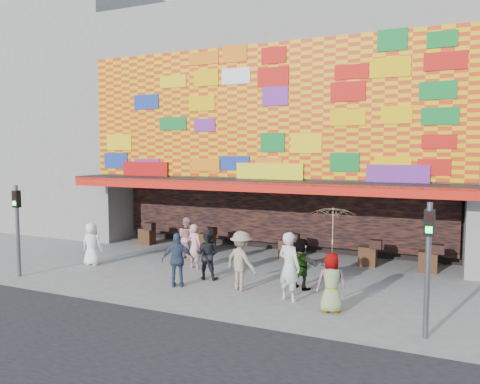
{
  "coord_description": "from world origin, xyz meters",
  "views": [
    {
      "loc": [
        6.56,
        -12.25,
        4.1
      ],
      "look_at": [
        0.16,
        2.0,
        2.72
      ],
      "focal_mm": 35.0,
      "sensor_mm": 36.0,
      "label": 1
    }
  ],
  "objects_px": {
    "signal_left": "(17,220)",
    "ped_c": "(207,254)",
    "ped_e": "(178,260)",
    "ped_f": "(301,264)",
    "ped_b": "(195,246)",
    "parasol": "(332,227)",
    "ped_g": "(331,282)",
    "ped_a": "(92,244)",
    "ped_h": "(289,266)",
    "signal_right": "(428,255)",
    "ped_d": "(241,261)",
    "ped_i": "(187,238)"
  },
  "relations": [
    {
      "from": "signal_right",
      "to": "ped_f",
      "type": "bearing_deg",
      "value": 145.53
    },
    {
      "from": "signal_right",
      "to": "ped_d",
      "type": "distance_m",
      "value": 5.48
    },
    {
      "from": "ped_d",
      "to": "ped_f",
      "type": "bearing_deg",
      "value": -129.69
    },
    {
      "from": "ped_e",
      "to": "ped_i",
      "type": "distance_m",
      "value": 3.74
    },
    {
      "from": "signal_right",
      "to": "ped_e",
      "type": "xyz_separation_m",
      "value": [
        -7.03,
        1.13,
        -1.04
      ]
    },
    {
      "from": "ped_d",
      "to": "ped_f",
      "type": "xyz_separation_m",
      "value": [
        1.58,
        0.84,
        -0.11
      ]
    },
    {
      "from": "ped_d",
      "to": "ped_g",
      "type": "height_order",
      "value": "ped_d"
    },
    {
      "from": "ped_d",
      "to": "ped_g",
      "type": "relative_size",
      "value": 1.14
    },
    {
      "from": "ped_b",
      "to": "ped_d",
      "type": "xyz_separation_m",
      "value": [
        2.51,
        -1.65,
        0.09
      ]
    },
    {
      "from": "signal_left",
      "to": "ped_c",
      "type": "distance_m",
      "value": 6.28
    },
    {
      "from": "signal_right",
      "to": "ped_i",
      "type": "distance_m",
      "value": 9.83
    },
    {
      "from": "ped_c",
      "to": "ped_f",
      "type": "height_order",
      "value": "ped_c"
    },
    {
      "from": "ped_g",
      "to": "ped_h",
      "type": "xyz_separation_m",
      "value": [
        -1.27,
        0.44,
        0.19
      ]
    },
    {
      "from": "ped_g",
      "to": "signal_left",
      "type": "bearing_deg",
      "value": -15.71
    },
    {
      "from": "ped_b",
      "to": "signal_left",
      "type": "bearing_deg",
      "value": 47.84
    },
    {
      "from": "ped_b",
      "to": "ped_g",
      "type": "height_order",
      "value": "ped_b"
    },
    {
      "from": "signal_left",
      "to": "ped_f",
      "type": "bearing_deg",
      "value": 15.5
    },
    {
      "from": "ped_e",
      "to": "ped_h",
      "type": "bearing_deg",
      "value": 152.79
    },
    {
      "from": "ped_a",
      "to": "ped_b",
      "type": "bearing_deg",
      "value": -173.21
    },
    {
      "from": "signal_right",
      "to": "ped_i",
      "type": "bearing_deg",
      "value": 152.71
    },
    {
      "from": "signal_right",
      "to": "ped_h",
      "type": "xyz_separation_m",
      "value": [
        -3.55,
        1.24,
        -0.91
      ]
    },
    {
      "from": "ped_a",
      "to": "ped_h",
      "type": "height_order",
      "value": "ped_h"
    },
    {
      "from": "ped_d",
      "to": "ped_i",
      "type": "xyz_separation_m",
      "value": [
        -3.54,
        2.88,
        -0.08
      ]
    },
    {
      "from": "ped_a",
      "to": "ped_h",
      "type": "distance_m",
      "value": 7.8
    },
    {
      "from": "signal_right",
      "to": "ped_i",
      "type": "xyz_separation_m",
      "value": [
        -8.68,
        4.48,
        -1.07
      ]
    },
    {
      "from": "signal_left",
      "to": "parasol",
      "type": "distance_m",
      "value": 10.16
    },
    {
      "from": "ped_a",
      "to": "ped_b",
      "type": "xyz_separation_m",
      "value": [
        3.63,
        1.08,
        0.02
      ]
    },
    {
      "from": "ped_c",
      "to": "ped_i",
      "type": "bearing_deg",
      "value": -55.46
    },
    {
      "from": "ped_a",
      "to": "ped_h",
      "type": "relative_size",
      "value": 0.8
    },
    {
      "from": "signal_left",
      "to": "ped_b",
      "type": "bearing_deg",
      "value": 34.45
    },
    {
      "from": "ped_a",
      "to": "ped_g",
      "type": "xyz_separation_m",
      "value": [
        9.01,
        -1.37,
        0.0
      ]
    },
    {
      "from": "ped_e",
      "to": "ped_d",
      "type": "bearing_deg",
      "value": 165.09
    },
    {
      "from": "ped_c",
      "to": "ped_e",
      "type": "height_order",
      "value": "ped_e"
    },
    {
      "from": "ped_h",
      "to": "signal_left",
      "type": "bearing_deg",
      "value": 29.77
    },
    {
      "from": "signal_left",
      "to": "ped_f",
      "type": "xyz_separation_m",
      "value": [
        8.83,
        2.45,
        -1.1
      ]
    },
    {
      "from": "ped_g",
      "to": "parasol",
      "type": "bearing_deg",
      "value": 69.73
    },
    {
      "from": "ped_a",
      "to": "ped_c",
      "type": "xyz_separation_m",
      "value": [
        4.66,
        0.08,
        0.03
      ]
    },
    {
      "from": "ped_d",
      "to": "ped_h",
      "type": "height_order",
      "value": "ped_h"
    },
    {
      "from": "ped_b",
      "to": "ped_f",
      "type": "distance_m",
      "value": 4.17
    },
    {
      "from": "ped_a",
      "to": "ped_g",
      "type": "height_order",
      "value": "same"
    },
    {
      "from": "ped_h",
      "to": "ped_c",
      "type": "bearing_deg",
      "value": 3.61
    },
    {
      "from": "signal_left",
      "to": "ped_f",
      "type": "height_order",
      "value": "signal_left"
    },
    {
      "from": "ped_b",
      "to": "ped_f",
      "type": "xyz_separation_m",
      "value": [
        4.09,
        -0.8,
        -0.03
      ]
    },
    {
      "from": "ped_b",
      "to": "ped_g",
      "type": "relative_size",
      "value": 1.02
    },
    {
      "from": "ped_c",
      "to": "parasol",
      "type": "bearing_deg",
      "value": 153.48
    },
    {
      "from": "ped_e",
      "to": "ped_f",
      "type": "height_order",
      "value": "ped_e"
    },
    {
      "from": "ped_f",
      "to": "ped_g",
      "type": "bearing_deg",
      "value": 151.87
    },
    {
      "from": "ped_c",
      "to": "ped_e",
      "type": "xyz_separation_m",
      "value": [
        -0.4,
        -1.13,
        0.03
      ]
    },
    {
      "from": "signal_left",
      "to": "ped_h",
      "type": "distance_m",
      "value": 8.98
    },
    {
      "from": "ped_b",
      "to": "parasol",
      "type": "height_order",
      "value": "parasol"
    }
  ]
}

